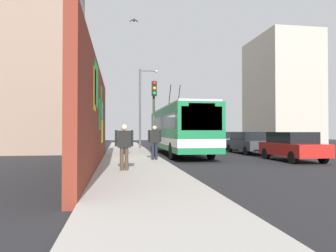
{
  "coord_description": "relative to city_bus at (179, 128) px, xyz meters",
  "views": [
    {
      "loc": [
        -17.54,
        2.38,
        1.62
      ],
      "look_at": [
        2.42,
        -0.85,
        1.97
      ],
      "focal_mm": 33.2,
      "sensor_mm": 36.0,
      "label": 1
    }
  ],
  "objects": [
    {
      "name": "traffic_light",
      "position": [
        -3.64,
        2.15,
        1.25
      ],
      "size": [
        0.49,
        0.28,
        4.35
      ],
      "color": "#2D382D",
      "rests_on": "sidewalk_slab"
    },
    {
      "name": "sidewalk_slab",
      "position": [
        -3.68,
        3.4,
        -1.75
      ],
      "size": [
        48.0,
        3.2,
        0.15
      ],
      "primitive_type": "cube",
      "color": "#ADA8A0",
      "rests_on": "ground_plane"
    },
    {
      "name": "flying_pigeons",
      "position": [
        -5.27,
        2.72,
        6.6
      ],
      "size": [
        8.49,
        1.46,
        0.91
      ],
      "color": "#47474C"
    },
    {
      "name": "parked_car_red",
      "position": [
        -5.61,
        -5.2,
        -0.99
      ],
      "size": [
        4.27,
        1.88,
        1.58
      ],
      "color": "#B21E19",
      "rests_on": "ground_plane"
    },
    {
      "name": "pedestrian_midblock",
      "position": [
        -1.03,
        3.73,
        -0.76
      ],
      "size": [
        0.22,
        0.72,
        1.58
      ],
      "color": "#1E1E2D",
      "rests_on": "sidewalk_slab"
    },
    {
      "name": "street_lamp",
      "position": [
        6.26,
        2.08,
        2.33
      ],
      "size": [
        0.44,
        1.68,
        7.02
      ],
      "color": "#4C4C51",
      "rests_on": "sidewalk_slab"
    },
    {
      "name": "building_far_left",
      "position": [
        6.69,
        11.0,
        7.57
      ],
      "size": [
        12.1,
        6.6,
        18.78
      ],
      "color": "gray",
      "rests_on": "ground_plane"
    },
    {
      "name": "ground_plane",
      "position": [
        -3.68,
        1.8,
        -1.82
      ],
      "size": [
        80.0,
        80.0,
        0.0
      ],
      "primitive_type": "plane",
      "color": "#232326"
    },
    {
      "name": "pedestrian_at_curb",
      "position": [
        -5.21,
        2.3,
        -0.62
      ],
      "size": [
        0.24,
        0.7,
        1.76
      ],
      "color": "#1E1E2D",
      "rests_on": "sidewalk_slab"
    },
    {
      "name": "pedestrian_near_wall",
      "position": [
        -9.43,
        3.95,
        -0.65
      ],
      "size": [
        0.23,
        0.69,
        1.73
      ],
      "color": "#3F3326",
      "rests_on": "sidewalk_slab"
    },
    {
      "name": "city_bus",
      "position": [
        0.0,
        0.0,
        0.0
      ],
      "size": [
        12.2,
        2.54,
        5.06
      ],
      "color": "#19723F",
      "rests_on": "ground_plane"
    },
    {
      "name": "parked_car_dark_gray",
      "position": [
        0.1,
        -5.2,
        -0.98
      ],
      "size": [
        4.75,
        1.95,
        1.58
      ],
      "color": "#38383D",
      "rests_on": "ground_plane"
    },
    {
      "name": "graffiti_wall",
      "position": [
        -7.6,
        5.15,
        0.4
      ],
      "size": [
        14.15,
        0.32,
        4.43
      ],
      "color": "maroon",
      "rests_on": "ground_plane"
    },
    {
      "name": "parked_car_silver",
      "position": [
        5.86,
        -5.2,
        -0.99
      ],
      "size": [
        4.55,
        1.86,
        1.58
      ],
      "color": "#B7B7BC",
      "rests_on": "ground_plane"
    },
    {
      "name": "building_far_right",
      "position": [
        13.45,
        -15.2,
        4.64
      ],
      "size": [
        8.83,
        6.16,
        12.91
      ],
      "color": "#B2A899",
      "rests_on": "ground_plane"
    }
  ]
}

